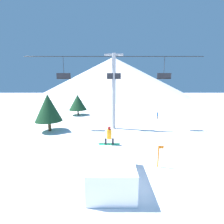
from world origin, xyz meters
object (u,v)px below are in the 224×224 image
(snowboarder, at_px, (109,136))
(pine_tree_near, at_px, (49,108))
(trail_marker, at_px, (159,156))
(snow_ramp, at_px, (112,169))
(distant_skier, at_px, (158,115))

(snowboarder, bearing_deg, pine_tree_near, 132.73)
(trail_marker, bearing_deg, snow_ramp, -154.31)
(snowboarder, height_order, distant_skier, snowboarder)
(pine_tree_near, relative_size, distant_skier, 3.89)
(pine_tree_near, xyz_separation_m, distant_skier, (16.12, 7.07, -2.37))
(snowboarder, bearing_deg, trail_marker, -3.02)
(snow_ramp, xyz_separation_m, snowboarder, (-0.17, 1.81, 1.49))
(snow_ramp, height_order, snowboarder, snowboarder)
(pine_tree_near, bearing_deg, snow_ramp, -52.07)
(snowboarder, distance_m, distant_skier, 17.73)
(snow_ramp, xyz_separation_m, pine_tree_near, (-8.08, 10.37, 2.22))
(distant_skier, bearing_deg, trail_marker, -106.43)
(pine_tree_near, distance_m, distant_skier, 17.76)
(snowboarder, xyz_separation_m, distant_skier, (8.20, 15.64, -1.64))
(snow_ramp, xyz_separation_m, distant_skier, (8.03, 17.44, -0.15))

